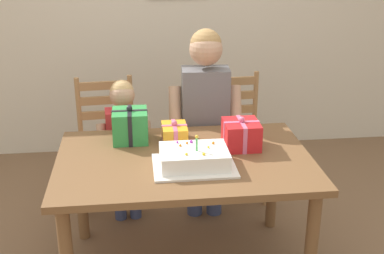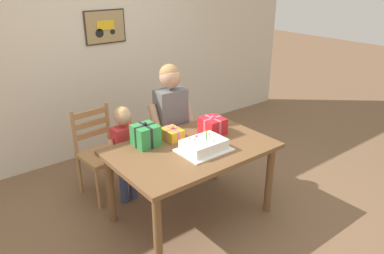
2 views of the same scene
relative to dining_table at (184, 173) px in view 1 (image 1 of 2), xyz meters
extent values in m
cube|color=beige|center=(0.00, 1.87, 0.67)|extent=(6.40, 0.08, 2.60)
cube|color=brown|center=(0.00, 0.00, 0.07)|extent=(1.43, 0.94, 0.04)
cylinder|color=brown|center=(0.63, -0.39, -0.29)|extent=(0.07, 0.07, 0.69)
cylinder|color=brown|center=(-0.63, 0.39, -0.29)|extent=(0.07, 0.07, 0.69)
cylinder|color=brown|center=(0.63, 0.39, -0.29)|extent=(0.07, 0.07, 0.69)
cube|color=white|center=(0.04, -0.12, 0.10)|extent=(0.44, 0.34, 0.01)
cube|color=white|center=(0.04, -0.12, 0.15)|extent=(0.36, 0.26, 0.09)
cylinder|color=#56C666|center=(0.05, -0.14, 0.23)|extent=(0.01, 0.01, 0.07)
sphere|color=yellow|center=(0.05, -0.14, 0.28)|extent=(0.02, 0.02, 0.02)
sphere|color=yellow|center=(-0.01, -0.19, 0.20)|extent=(0.01, 0.01, 0.01)
sphere|color=purple|center=(-0.04, -0.03, 0.20)|extent=(0.01, 0.01, 0.01)
sphere|color=purple|center=(0.03, -0.03, 0.20)|extent=(0.02, 0.02, 0.02)
sphere|color=yellow|center=(0.12, -0.11, 0.20)|extent=(0.01, 0.01, 0.01)
sphere|color=yellow|center=(0.08, -0.20, 0.20)|extent=(0.02, 0.02, 0.02)
sphere|color=orange|center=(0.15, -0.06, 0.20)|extent=(0.02, 0.02, 0.02)
sphere|color=orange|center=(-0.03, -0.07, 0.20)|extent=(0.01, 0.01, 0.01)
sphere|color=orange|center=(0.01, -0.04, 0.20)|extent=(0.01, 0.01, 0.01)
cube|color=#2D8E42|center=(-0.30, 0.29, 0.19)|extent=(0.21, 0.21, 0.19)
cube|color=black|center=(-0.30, 0.29, 0.19)|extent=(0.21, 0.02, 0.20)
cube|color=black|center=(-0.30, 0.29, 0.19)|extent=(0.02, 0.21, 0.20)
sphere|color=black|center=(-0.30, 0.29, 0.30)|extent=(0.04, 0.04, 0.04)
cube|color=red|center=(0.34, 0.12, 0.17)|extent=(0.20, 0.22, 0.15)
cube|color=#DB668E|center=(0.34, 0.12, 0.17)|extent=(0.21, 0.02, 0.16)
cube|color=#DB668E|center=(0.34, 0.12, 0.17)|extent=(0.02, 0.22, 0.16)
sphere|color=#DB668E|center=(0.34, 0.12, 0.26)|extent=(0.04, 0.04, 0.04)
cube|color=gold|center=(-0.03, 0.24, 0.14)|extent=(0.15, 0.20, 0.10)
cube|color=#DB668E|center=(-0.03, 0.24, 0.14)|extent=(0.15, 0.02, 0.11)
cube|color=#DB668E|center=(-0.03, 0.24, 0.14)|extent=(0.02, 0.20, 0.11)
sphere|color=#DB668E|center=(-0.03, 0.24, 0.21)|extent=(0.04, 0.04, 0.04)
cube|color=#A87A4C|center=(-0.47, 0.85, -0.18)|extent=(0.45, 0.45, 0.04)
cylinder|color=#A87A4C|center=(-0.27, 0.68, -0.42)|extent=(0.04, 0.04, 0.43)
cylinder|color=#A87A4C|center=(-0.65, 0.65, -0.42)|extent=(0.04, 0.04, 0.43)
cylinder|color=#A87A4C|center=(-0.30, 1.05, -0.42)|extent=(0.04, 0.04, 0.43)
cylinder|color=#A87A4C|center=(-0.67, 1.03, -0.42)|extent=(0.04, 0.04, 0.43)
cylinder|color=#A87A4C|center=(-0.30, 1.05, 0.06)|extent=(0.04, 0.04, 0.45)
cylinder|color=#A87A4C|center=(-0.67, 1.03, 0.06)|extent=(0.04, 0.04, 0.45)
cube|color=#A87A4C|center=(-0.48, 1.04, -0.01)|extent=(0.36, 0.05, 0.06)
cube|color=#A87A4C|center=(-0.48, 1.04, 0.11)|extent=(0.36, 0.05, 0.06)
cube|color=#A87A4C|center=(-0.48, 1.04, 0.22)|extent=(0.36, 0.05, 0.06)
cube|color=#A87A4C|center=(0.47, 0.85, -0.18)|extent=(0.44, 0.44, 0.04)
cylinder|color=#A87A4C|center=(0.67, 0.67, -0.42)|extent=(0.04, 0.04, 0.43)
cylinder|color=#A87A4C|center=(0.29, 0.65, -0.42)|extent=(0.04, 0.04, 0.43)
cylinder|color=#A87A4C|center=(0.65, 1.05, -0.42)|extent=(0.04, 0.04, 0.43)
cylinder|color=#A87A4C|center=(0.27, 1.03, -0.42)|extent=(0.04, 0.04, 0.43)
cylinder|color=#A87A4C|center=(0.65, 1.05, 0.06)|extent=(0.04, 0.04, 0.45)
cylinder|color=#A87A4C|center=(0.27, 1.03, 0.06)|extent=(0.04, 0.04, 0.45)
cube|color=#A87A4C|center=(0.46, 1.04, -0.01)|extent=(0.36, 0.04, 0.06)
cube|color=#A87A4C|center=(0.46, 1.04, 0.11)|extent=(0.36, 0.04, 0.06)
cube|color=#A87A4C|center=(0.46, 1.04, 0.22)|extent=(0.36, 0.04, 0.06)
cylinder|color=#38426B|center=(0.27, 0.60, -0.38)|extent=(0.11, 0.11, 0.50)
cylinder|color=#38426B|center=(0.13, 0.61, -0.38)|extent=(0.11, 0.11, 0.50)
cube|color=slate|center=(0.20, 0.60, 0.15)|extent=(0.32, 0.21, 0.57)
cylinder|color=tan|center=(0.40, 0.55, 0.13)|extent=(0.10, 0.24, 0.38)
cylinder|color=tan|center=(0.00, 0.58, 0.13)|extent=(0.10, 0.24, 0.38)
sphere|color=tan|center=(0.20, 0.60, 0.57)|extent=(0.21, 0.21, 0.21)
sphere|color=#A87F4C|center=(0.20, 0.61, 0.59)|extent=(0.20, 0.20, 0.20)
cylinder|color=#38426B|center=(-0.29, 0.61, -0.44)|extent=(0.08, 0.08, 0.38)
cylinder|color=#38426B|center=(-0.40, 0.60, -0.44)|extent=(0.08, 0.08, 0.38)
cube|color=red|center=(-0.34, 0.60, -0.04)|extent=(0.24, 0.16, 0.43)
cylinder|color=tan|center=(-0.19, 0.59, -0.05)|extent=(0.08, 0.18, 0.29)
cylinder|color=tan|center=(-0.49, 0.56, -0.05)|extent=(0.08, 0.18, 0.29)
sphere|color=tan|center=(-0.34, 0.60, 0.28)|extent=(0.16, 0.16, 0.16)
sphere|color=tan|center=(-0.34, 0.61, 0.30)|extent=(0.15, 0.15, 0.15)
camera|label=1|loc=(-0.26, -2.59, 1.30)|focal=48.03mm
camera|label=2|loc=(-1.83, -2.34, 1.55)|focal=34.80mm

